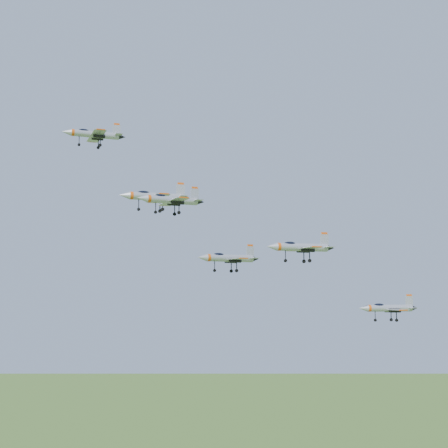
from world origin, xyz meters
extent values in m
cylinder|color=#9DA0A9|center=(-24.18, 11.06, 159.68)|extent=(9.81, 3.51, 1.41)
cone|color=#9DA0A9|center=(-29.89, 9.78, 159.68)|extent=(2.21, 1.80, 1.41)
cone|color=black|center=(-18.69, 12.29, 159.68)|extent=(1.74, 1.50, 1.20)
ellipsoid|color=black|center=(-26.51, 10.54, 160.21)|extent=(2.54, 1.51, 0.89)
cube|color=#9DA0A9|center=(-23.31, 8.15, 159.41)|extent=(3.47, 5.19, 0.15)
cube|color=#9DA0A9|center=(-24.64, 14.06, 159.41)|extent=(3.47, 5.19, 0.15)
cube|color=#9DA0A9|center=(-19.85, 12.03, 161.15)|extent=(1.61, 0.48, 2.27)
cube|color=#C94A0E|center=(-19.85, 12.03, 162.34)|extent=(1.19, 0.41, 0.38)
cylinder|color=#9DA0A9|center=(-11.71, 0.54, 145.28)|extent=(10.37, 3.06, 1.48)
cone|color=#9DA0A9|center=(-17.80, -0.41, 145.28)|extent=(2.26, 1.78, 1.48)
cone|color=black|center=(-5.85, 1.47, 145.28)|extent=(1.77, 1.49, 1.26)
ellipsoid|color=black|center=(-14.19, 0.15, 145.84)|extent=(2.65, 1.44, 0.94)
cube|color=#9DA0A9|center=(-10.99, -2.58, 144.99)|extent=(3.37, 5.37, 0.16)
cube|color=#9DA0A9|center=(-11.98, 3.73, 144.99)|extent=(3.37, 5.37, 0.16)
cube|color=#9DA0A9|center=(-7.09, 1.27, 146.82)|extent=(1.71, 0.40, 2.40)
cube|color=#C94A0E|center=(-7.09, 1.27, 148.07)|extent=(1.26, 0.35, 0.40)
cylinder|color=#9DA0A9|center=(-9.85, -18.55, 141.79)|extent=(8.44, 3.50, 1.22)
cone|color=#9DA0A9|center=(-14.70, -19.95, 141.79)|extent=(1.96, 1.64, 1.22)
cone|color=black|center=(-5.17, -17.21, 141.79)|extent=(1.55, 1.36, 1.03)
ellipsoid|color=black|center=(-11.83, -19.12, 142.25)|extent=(2.22, 1.41, 0.77)
cube|color=#9DA0A9|center=(-8.94, -21.02, 141.56)|extent=(3.21, 4.55, 0.13)
cube|color=#9DA0A9|center=(-10.39, -15.98, 141.56)|extent=(3.21, 4.55, 0.13)
cube|color=#9DA0A9|center=(-6.16, -17.49, 143.05)|extent=(1.38, 0.50, 1.97)
cube|color=#C94A0E|center=(-6.16, -17.49, 144.08)|extent=(1.03, 0.41, 0.33)
cylinder|color=#9DA0A9|center=(3.21, 5.52, 133.92)|extent=(10.05, 4.27, 1.45)
cone|color=#9DA0A9|center=(-2.57, 3.80, 133.92)|extent=(2.34, 1.97, 1.45)
cone|color=black|center=(8.78, 7.19, 133.92)|extent=(1.85, 1.63, 1.23)
ellipsoid|color=black|center=(0.85, 4.82, 134.47)|extent=(2.65, 1.70, 0.92)
cube|color=#9DA0A9|center=(4.32, 2.59, 133.65)|extent=(3.87, 5.45, 0.16)
cube|color=#9DA0A9|center=(2.53, 8.59, 133.65)|extent=(3.87, 5.45, 0.16)
cube|color=#9DA0A9|center=(7.60, 6.84, 135.43)|extent=(1.64, 0.61, 2.35)
cube|color=#C94A0E|center=(7.60, 6.84, 136.66)|extent=(1.22, 0.50, 0.39)
cylinder|color=#9DA0A9|center=(14.04, -9.37, 135.12)|extent=(9.88, 2.97, 1.41)
cone|color=#9DA0A9|center=(8.24, -10.32, 135.12)|extent=(2.16, 1.71, 1.41)
cone|color=black|center=(19.61, -8.46, 135.12)|extent=(1.70, 1.43, 1.20)
ellipsoid|color=black|center=(11.68, -9.76, 135.65)|extent=(2.52, 1.39, 0.90)
cube|color=#9DA0A9|center=(14.74, -12.34, 134.85)|extent=(3.24, 5.12, 0.15)
cube|color=#9DA0A9|center=(13.76, -6.34, 134.85)|extent=(3.24, 5.12, 0.15)
cube|color=#9DA0A9|center=(18.43, -8.65, 136.59)|extent=(1.63, 0.39, 2.28)
cube|color=#C94A0E|center=(18.43, -8.65, 137.78)|extent=(1.20, 0.34, 0.38)
cylinder|color=#9DA0A9|center=(34.28, 0.19, 124.03)|extent=(9.39, 1.90, 1.35)
cone|color=#9DA0A9|center=(28.69, -0.14, 124.03)|extent=(1.94, 1.46, 1.35)
cone|color=black|center=(39.66, 0.52, 124.03)|extent=(1.52, 1.23, 1.15)
ellipsoid|color=black|center=(32.00, 0.06, 124.54)|extent=(2.33, 1.10, 0.86)
cube|color=#9DA0A9|center=(34.66, -2.69, 123.77)|extent=(2.65, 4.70, 0.15)
cube|color=#9DA0A9|center=(34.31, 3.10, 123.77)|extent=(2.65, 4.70, 0.15)
cube|color=#9DA0A9|center=(38.52, 0.45, 125.43)|extent=(1.56, 0.22, 2.18)
cube|color=#C94A0E|center=(38.52, 0.45, 126.57)|extent=(1.15, 0.21, 0.36)
camera|label=1|loc=(-15.84, -117.71, 126.75)|focal=50.00mm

